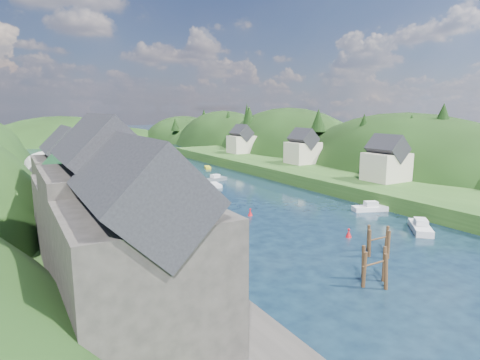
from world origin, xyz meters
TOP-DOWN VIEW (x-y plane):
  - ground at (0.00, 50.00)m, footprint 600.00×600.00m
  - hillside_right at (45.00, 75.00)m, footprint 36.00×245.56m
  - far_hills at (1.22, 174.01)m, footprint 103.00×68.00m
  - hill_trees at (1.07, 64.31)m, footprint 91.80×147.17m
  - quay_left at (-24.00, 20.00)m, footprint 12.00×110.00m
  - terrace_left_grass at (-31.00, 20.00)m, footprint 12.00×110.00m
  - quayside_buildings at (-26.00, 6.39)m, footprint 8.00×35.84m
  - boat_sheds at (-26.00, 39.00)m, footprint 7.00×21.00m
  - terrace_right at (25.00, 40.00)m, footprint 16.00×120.00m
  - right_bank_cottages at (28.00, 48.33)m, footprint 9.00×59.24m
  - piling_cluster_near at (-4.84, -3.64)m, footprint 3.02×2.84m
  - piling_cluster_far at (1.21, 1.18)m, footprint 3.15×2.94m
  - channel_buoy_near at (2.80, 6.93)m, footprint 0.70×0.70m
  - channel_buoy_far at (-2.25, 21.23)m, footprint 0.70×0.70m
  - moored_boats at (-6.16, 18.72)m, footprint 37.36×98.06m

SIDE VIEW (x-z plane):
  - far_hills at x=1.22m, z-range -32.80..11.20m
  - hillside_right at x=45.00m, z-range -31.41..16.59m
  - ground at x=0.00m, z-range 0.00..0.00m
  - channel_buoy_near at x=2.80m, z-range -0.07..1.03m
  - channel_buoy_far at x=-2.25m, z-range -0.07..1.03m
  - moored_boats at x=-6.16m, z-range -0.60..1.84m
  - quay_left at x=-24.00m, z-range 0.00..2.00m
  - piling_cluster_far at x=1.21m, z-range -0.57..2.95m
  - terrace_right at x=25.00m, z-range 0.00..2.40m
  - terrace_left_grass at x=-31.00m, z-range 0.00..2.50m
  - piling_cluster_near at x=-4.84m, z-range -0.57..3.17m
  - boat_sheds at x=-26.00m, z-range 1.52..9.02m
  - right_bank_cottages at x=28.00m, z-range 1.64..10.05m
  - quayside_buildings at x=-26.00m, z-range 0.64..13.54m
  - hill_trees at x=1.07m, z-range 5.02..17.07m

